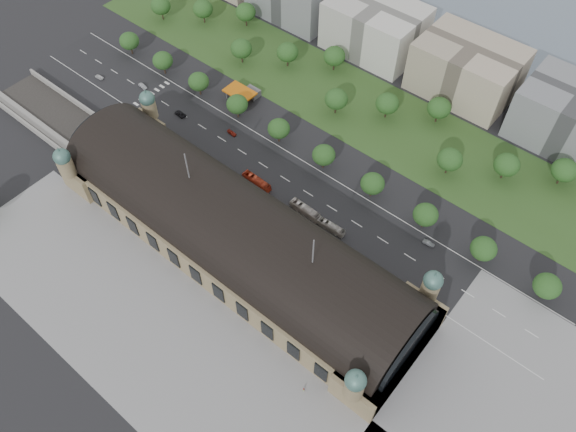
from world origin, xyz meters
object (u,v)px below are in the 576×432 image
Objects in this scene: parked_car_1 at (152,123)px; parked_car_0 at (173,144)px; traffic_car_0 at (99,77)px; traffic_car_3 at (232,133)px; parked_car_5 at (223,169)px; parked_car_2 at (190,158)px; bus_west at (257,182)px; traffic_car_2 at (180,114)px; bus_east at (331,227)px; bus_mid at (305,210)px; pedestrian_0 at (304,390)px; parked_car_3 at (182,142)px; parked_car_6 at (239,190)px; petrol_station at (247,92)px; traffic_car_1 at (143,86)px; parked_car_4 at (224,180)px; traffic_car_5 at (429,243)px.

parked_car_0 is at bearing 41.02° from parked_car_1.
traffic_car_0 is 1.01× the size of traffic_car_3.
parked_car_5 reaches higher than traffic_car_3.
parked_car_2 is 0.40× the size of bus_west.
traffic_car_2 is 91.15m from bus_east.
pedestrian_0 is at bearing -140.02° from bus_mid.
parked_car_3 is (62.15, -5.29, -0.07)m from traffic_car_0.
parked_car_0 is 1.05× the size of parked_car_6.
bus_west is at bearing 76.74° from parked_car_5.
parked_car_6 is at bearing 48.23° from parked_car_5.
parked_car_5 is 16.37m from bus_west.
traffic_car_0 is 72.21m from parked_car_2.
parked_car_3 reaches higher than parked_car_1.
petrol_station is 45.26m from parked_car_1.
parked_car_6 is (56.41, -4.00, 0.02)m from parked_car_1.
traffic_car_2 reaches higher than traffic_car_1.
bus_mid is (83.64, 4.40, 1.23)m from parked_car_1.
traffic_car_0 is at bearing -129.19° from parked_car_3.
bus_mid is at bearing -29.61° from petrol_station.
pedestrian_0 is (99.02, -47.17, 0.06)m from parked_car_2.
parked_car_2 is 0.40× the size of bus_mid.
traffic_car_1 is at bearing 176.87° from pedestrian_0.
traffic_car_2 reaches higher than parked_car_1.
parked_car_1 is 83.77m from bus_mid.
traffic_car_0 reaches higher than parked_car_4.
petrol_station reaches higher than traffic_car_0.
parked_car_4 is at bearing 80.57° from traffic_car_0.
parked_car_5 is at bearing -60.29° from petrol_station.
parked_car_4 is (16.06, -22.10, 0.12)m from traffic_car_3.
bus_west reaches higher than parked_car_3.
parked_car_4 is at bearing 63.52° from parked_car_0.
parked_car_3 is at bearing 90.87° from bus_east.
traffic_car_1 reaches higher than parked_car_4.
traffic_car_0 is at bearing -115.67° from parked_car_6.
parked_car_2 is at bearing 61.56° from parked_car_0.
traffic_car_3 is 27.32m from parked_car_4.
traffic_car_1 reaches higher than traffic_car_5.
parked_car_6 is (8.58, 0.00, -0.12)m from parked_car_4.
parked_car_1 is at bearing -126.54° from parked_car_0.
parked_car_0 is 3.95m from parked_car_3.
bus_mid is at bearing 82.13° from parked_car_4.
traffic_car_2 reaches higher than parked_car_0.
traffic_car_0 is 0.40× the size of bus_east.
traffic_car_5 is 0.82× the size of parked_car_2.
bus_mid is at bearing 148.73° from pedestrian_0.
parked_car_1 is 1.09× the size of parked_car_3.
bus_west reaches higher than parked_car_1.
traffic_car_1 is 0.84× the size of traffic_car_2.
bus_mid reaches higher than parked_car_6.
parked_car_5 reaches higher than parked_car_6.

